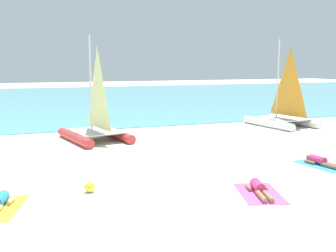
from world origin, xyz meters
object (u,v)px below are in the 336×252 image
at_px(sailboat_white, 283,113).
at_px(sunbather_center_right, 321,161).
at_px(sailboat_red, 96,125).
at_px(sunbather_center_left, 259,188).
at_px(beach_ball, 90,187).
at_px(towel_center_right, 322,165).
at_px(towel_center_left, 260,193).

bearing_deg(sailboat_white, sunbather_center_right, -126.09).
height_order(sailboat_red, sunbather_center_left, sailboat_red).
height_order(sunbather_center_right, beach_ball, sunbather_center_right).
distance_m(towel_center_right, beach_ball, 8.21).
bearing_deg(towel_center_left, sailboat_white, 51.78).
bearing_deg(sunbather_center_right, sailboat_white, 55.30).
relative_size(sailboat_white, sailboat_red, 1.02).
distance_m(sailboat_white, towel_center_left, 12.77).
height_order(sailboat_red, towel_center_right, sailboat_red).
distance_m(towel_center_left, beach_ball, 4.74).
relative_size(sunbather_center_left, sunbather_center_right, 0.98).
height_order(sailboat_red, sunbather_center_right, sailboat_red).
xyz_separation_m(sailboat_red, sunbather_center_left, (2.95, -9.24, -0.60)).
distance_m(sailboat_red, beach_ball, 7.74).
bearing_deg(towel_center_left, beach_ball, 158.62).
bearing_deg(sunbather_center_right, sunbather_center_left, -160.35).
distance_m(sailboat_white, sailboat_red, 10.84).
bearing_deg(sunbather_center_left, sailboat_white, 68.51).
xyz_separation_m(towel_center_left, sunbather_center_right, (3.79, 2.00, 0.13)).
bearing_deg(sailboat_red, towel_center_right, -60.01).
xyz_separation_m(towel_center_right, sunbather_center_right, (-0.01, 0.07, 0.13)).
bearing_deg(towel_center_right, towel_center_left, -152.95).
distance_m(sailboat_red, sunbather_center_left, 9.71).
relative_size(sunbather_center_left, towel_center_right, 0.81).
relative_size(towel_center_left, sunbather_center_left, 1.23).
bearing_deg(towel_center_right, beach_ball, -178.54).
xyz_separation_m(sailboat_white, sailboat_red, (-10.82, -0.72, -0.02)).
bearing_deg(towel_center_right, sailboat_white, 63.13).
bearing_deg(beach_ball, towel_center_right, 1.46).
height_order(sailboat_white, sunbather_center_right, sailboat_white).
relative_size(sailboat_white, sunbather_center_left, 3.23).
bearing_deg(sunbather_center_right, towel_center_right, -90.00).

